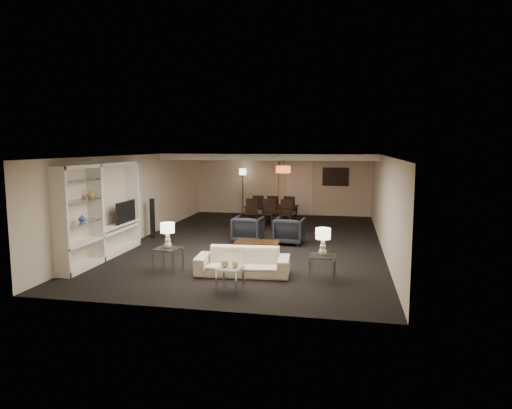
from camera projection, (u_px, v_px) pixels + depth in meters
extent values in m
plane|color=black|center=(256.00, 242.00, 13.11)|extent=(11.00, 11.00, 0.00)
cube|color=silver|center=(256.00, 155.00, 12.78)|extent=(7.00, 11.00, 0.02)
cube|color=beige|center=(282.00, 184.00, 18.30)|extent=(7.00, 0.02, 2.50)
cube|color=beige|center=(192.00, 237.00, 7.59)|extent=(7.00, 0.02, 2.50)
cube|color=beige|center=(141.00, 197.00, 13.62)|extent=(0.02, 11.00, 2.50)
cube|color=beige|center=(383.00, 202.00, 12.27)|extent=(0.02, 11.00, 2.50)
cube|color=silver|center=(275.00, 156.00, 16.20)|extent=(7.00, 4.00, 0.20)
cube|color=beige|center=(260.00, 185.00, 18.40)|extent=(1.50, 0.12, 2.40)
cube|color=silver|center=(300.00, 189.00, 18.16)|extent=(0.90, 0.05, 2.10)
cube|color=#142D38|center=(336.00, 177.00, 17.82)|extent=(0.95, 0.04, 0.65)
cylinder|color=#D8591E|center=(283.00, 169.00, 16.21)|extent=(0.52, 0.52, 0.24)
imported|color=beige|center=(243.00, 261.00, 9.80)|extent=(2.05, 0.92, 0.58)
imported|color=black|center=(248.00, 229.00, 13.11)|extent=(0.84, 0.86, 0.74)
imported|color=black|center=(289.00, 231.00, 12.88)|extent=(0.85, 0.88, 0.74)
sphere|color=tan|center=(225.00, 263.00, 8.71)|extent=(0.15, 0.15, 0.15)
sphere|color=tan|center=(235.00, 264.00, 8.68)|extent=(0.13, 0.13, 0.13)
imported|color=black|center=(122.00, 212.00, 12.02)|extent=(0.98, 0.13, 0.56)
imported|color=#2A4AB9|center=(82.00, 218.00, 10.23)|extent=(0.16, 0.16, 0.17)
imported|color=#AF953A|center=(91.00, 194.00, 10.56)|extent=(0.17, 0.17, 0.17)
cube|color=black|center=(152.00, 218.00, 13.73)|extent=(0.15, 0.15, 1.19)
imported|color=black|center=(271.00, 215.00, 16.25)|extent=(1.88, 1.17, 0.63)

